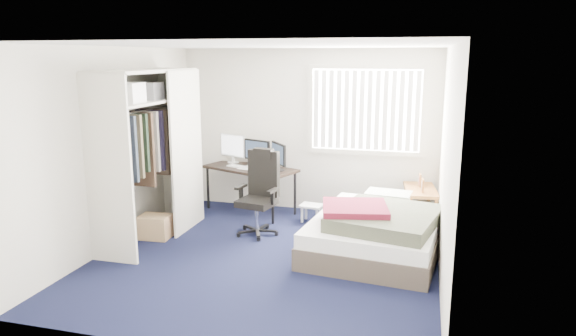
{
  "coord_description": "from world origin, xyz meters",
  "views": [
    {
      "loc": [
        1.76,
        -5.57,
        2.38
      ],
      "look_at": [
        0.15,
        0.4,
        1.03
      ],
      "focal_mm": 32.0,
      "sensor_mm": 36.0,
      "label": 1
    }
  ],
  "objects_px": {
    "office_chair": "(259,201)",
    "nightstand": "(420,193)",
    "desk": "(251,165)",
    "bed": "(377,230)"
  },
  "relations": [
    {
      "from": "office_chair",
      "to": "nightstand",
      "type": "bearing_deg",
      "value": 20.55
    },
    {
      "from": "desk",
      "to": "office_chair",
      "type": "distance_m",
      "value": 1.06
    },
    {
      "from": "nightstand",
      "to": "bed",
      "type": "bearing_deg",
      "value": -114.52
    },
    {
      "from": "office_chair",
      "to": "nightstand",
      "type": "distance_m",
      "value": 2.26
    },
    {
      "from": "office_chair",
      "to": "bed",
      "type": "relative_size",
      "value": 0.54
    },
    {
      "from": "desk",
      "to": "nightstand",
      "type": "relative_size",
      "value": 1.81
    },
    {
      "from": "office_chair",
      "to": "nightstand",
      "type": "xyz_separation_m",
      "value": [
        2.12,
        0.79,
        0.06
      ]
    },
    {
      "from": "office_chair",
      "to": "bed",
      "type": "bearing_deg",
      "value": -10.0
    },
    {
      "from": "desk",
      "to": "nightstand",
      "type": "height_order",
      "value": "desk"
    },
    {
      "from": "nightstand",
      "to": "bed",
      "type": "relative_size",
      "value": 0.4
    }
  ]
}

